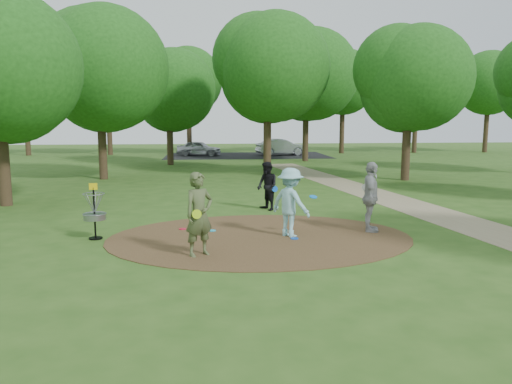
{
  "coord_description": "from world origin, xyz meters",
  "views": [
    {
      "loc": [
        -1.43,
        -13.36,
        3.29
      ],
      "look_at": [
        0.0,
        1.2,
        1.1
      ],
      "focal_mm": 35.0,
      "sensor_mm": 36.0,
      "label": 1
    }
  ],
  "objects": [
    {
      "name": "player_waiting_with_disc",
      "position": [
        3.24,
        0.4,
        1.02
      ],
      "size": [
        0.83,
        1.29,
        2.04
      ],
      "color": "#9B9A9D",
      "rests_on": "ground"
    },
    {
      "name": "dirt_clearing",
      "position": [
        0.0,
        0.0,
        0.01
      ],
      "size": [
        8.4,
        8.4,
        0.02
      ],
      "primitive_type": "cylinder",
      "color": "#47301C",
      "rests_on": "ground"
    },
    {
      "name": "disc_golf_basket",
      "position": [
        -4.5,
        0.3,
        0.87
      ],
      "size": [
        0.63,
        0.63,
        1.54
      ],
      "color": "black",
      "rests_on": "ground"
    },
    {
      "name": "tree_ring",
      "position": [
        0.72,
        9.69,
        5.32
      ],
      "size": [
        36.76,
        46.25,
        9.65
      ],
      "color": "#332316",
      "rests_on": "ground"
    },
    {
      "name": "car_left",
      "position": [
        -2.13,
        30.16,
        0.65
      ],
      "size": [
        4.03,
        2.28,
        1.29
      ],
      "primitive_type": "imported",
      "rotation": [
        0.0,
        0.0,
        1.36
      ],
      "color": "#B0B1B8",
      "rests_on": "ground"
    },
    {
      "name": "player_walking_with_disc",
      "position": [
        0.69,
        4.11,
        0.87
      ],
      "size": [
        0.95,
        1.04,
        1.74
      ],
      "color": "black",
      "rests_on": "ground"
    },
    {
      "name": "car_right",
      "position": [
        5.06,
        29.89,
        0.72
      ],
      "size": [
        4.56,
        2.2,
        1.44
      ],
      "primitive_type": "imported",
      "rotation": [
        0.0,
        0.0,
        1.73
      ],
      "color": "#9A9DA1",
      "rests_on": "ground"
    },
    {
      "name": "disc_ground_blue",
      "position": [
        0.91,
        -0.29,
        0.03
      ],
      "size": [
        0.22,
        0.22,
        0.02
      ],
      "primitive_type": "cylinder",
      "color": "blue",
      "rests_on": "dirt_clearing"
    },
    {
      "name": "footpath",
      "position": [
        6.5,
        2.0,
        0.01
      ],
      "size": [
        7.55,
        39.89,
        0.01
      ],
      "primitive_type": "cube",
      "rotation": [
        0.0,
        0.0,
        0.14
      ],
      "color": "#8C7A5B",
      "rests_on": "ground"
    },
    {
      "name": "ground",
      "position": [
        0.0,
        0.0,
        0.0
      ],
      "size": [
        100.0,
        100.0,
        0.0
      ],
      "primitive_type": "plane",
      "color": "#2D5119",
      "rests_on": "ground"
    },
    {
      "name": "player_throwing_with_disc",
      "position": [
        0.85,
        0.06,
        0.96
      ],
      "size": [
        1.44,
        1.4,
        1.92
      ],
      "color": "#92D2DA",
      "rests_on": "ground"
    },
    {
      "name": "disc_ground_red",
      "position": [
        -2.18,
        1.19,
        0.03
      ],
      "size": [
        0.22,
        0.22,
        0.02
      ],
      "primitive_type": "cylinder",
      "color": "red",
      "rests_on": "dirt_clearing"
    },
    {
      "name": "player_observer_with_disc",
      "position": [
        -1.64,
        -1.68,
        1.01
      ],
      "size": [
        0.88,
        0.81,
        2.03
      ],
      "color": "#4D5833",
      "rests_on": "ground"
    },
    {
      "name": "disc_ground_cyan",
      "position": [
        -1.32,
        0.89,
        0.03
      ],
      "size": [
        0.22,
        0.22,
        0.02
      ],
      "primitive_type": "cylinder",
      "color": "#1AADD3",
      "rests_on": "dirt_clearing"
    },
    {
      "name": "parking_lot",
      "position": [
        2.0,
        30.0,
        0.0
      ],
      "size": [
        14.0,
        8.0,
        0.01
      ],
      "primitive_type": "cube",
      "color": "black",
      "rests_on": "ground"
    }
  ]
}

